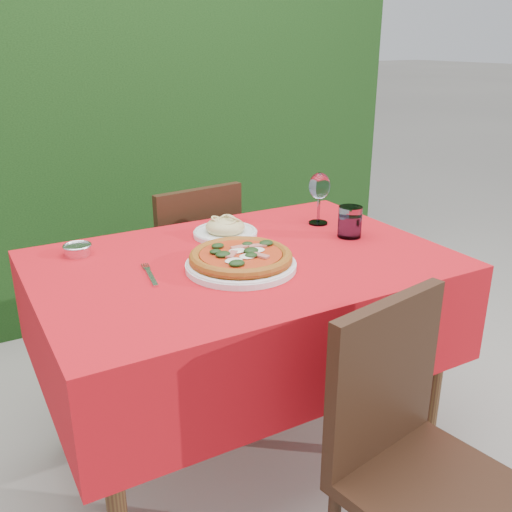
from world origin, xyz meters
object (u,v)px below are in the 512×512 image
steel_ramekin (78,250)px  chair_near (410,448)px  water_glass (350,223)px  chair_far (190,267)px  pizza_plate (241,260)px  wine_glass (319,188)px  fork (151,277)px  pasta_plate (225,229)px

steel_ramekin → chair_near: bearing=-61.5°
chair_near → water_glass: (0.33, 0.69, 0.32)m
chair_near → water_glass: water_glass is taller
chair_near → steel_ramekin: size_ratio=10.11×
chair_far → steel_ramekin: chair_far is taller
pizza_plate → chair_near: bearing=-78.1°
wine_glass → fork: wine_glass is taller
chair_near → pasta_plate: chair_near is taller
water_glass → wine_glass: (-0.01, 0.17, 0.09)m
pasta_plate → fork: (-0.35, -0.23, -0.02)m
pizza_plate → fork: bearing=166.0°
pasta_plate → wine_glass: bearing=-7.2°
chair_far → pasta_plate: bearing=79.7°
water_glass → steel_ramekin: 0.90m
pizza_plate → water_glass: bearing=9.2°
pizza_plate → steel_ramekin: bearing=138.1°
pasta_plate → water_glass: water_glass is taller
fork → steel_ramekin: 0.32m
wine_glass → chair_far: bearing=126.7°
water_glass → steel_ramekin: (-0.86, 0.28, -0.03)m
pizza_plate → water_glass: water_glass is taller
wine_glass → fork: bearing=-165.5°
wine_glass → steel_ramekin: (-0.85, 0.11, -0.12)m
wine_glass → fork: 0.75m
chair_near → wine_glass: size_ratio=4.34×
chair_near → pizza_plate: bearing=91.6°
steel_ramekin → fork: bearing=-64.5°
fork → wine_glass: bearing=23.4°
pizza_plate → chair_far: bearing=80.0°
chair_far → fork: bearing=52.6°
chair_far → pizza_plate: 0.77m
fork → chair_near: bearing=-51.4°
fork → steel_ramekin: (-0.14, 0.29, 0.01)m
chair_far → pizza_plate: (-0.12, -0.70, 0.29)m
pizza_plate → pasta_plate: (0.10, 0.30, -0.01)m
pasta_plate → wine_glass: wine_glass is taller
chair_near → wine_glass: 1.01m
chair_near → fork: size_ratio=4.35×
pasta_plate → steel_ramekin: pasta_plate is taller
chair_near → fork: chair_near is taller
steel_ramekin → pizza_plate: bearing=-41.9°
chair_far → water_glass: (0.34, -0.62, 0.31)m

